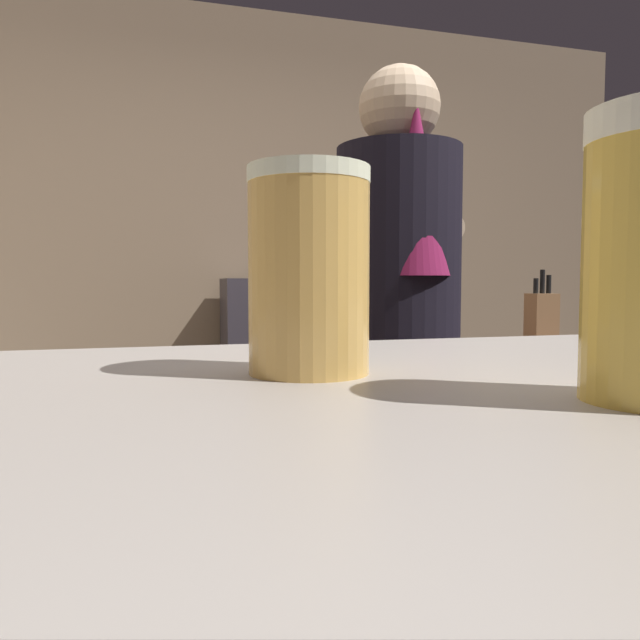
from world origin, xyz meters
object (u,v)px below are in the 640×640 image
Objects in this scene: knife_block at (542,319)px; bartender at (398,332)px; bottle_soy at (298,265)px; chefs_knife at (426,350)px; bottle_olive_oil at (293,263)px; mixing_bowl at (282,347)px; pint_glass_far at (309,271)px.

bartender is at bearing -151.54° from knife_block.
chefs_knife is at bearing -85.12° from bottle_soy.
bottle_soy is at bearing 61.86° from bottle_olive_oil.
chefs_knife is at bearing -179.32° from knife_block.
mixing_bowl is at bearing 177.21° from knife_block.
bartender is 7.95× the size of bottle_olive_oil.
bartender reaches higher than knife_block.
pint_glass_far is at bearing -103.64° from bottle_soy.
chefs_knife is at bearing 61.60° from pint_glass_far.
bottle_olive_oil is (-0.66, 1.28, 0.24)m from knife_block.
chefs_knife is (0.28, 0.41, -0.10)m from bartender.
pint_glass_far is at bearing -101.49° from mixing_bowl.
knife_block is at bearing 49.70° from pint_glass_far.
bottle_olive_oil is (0.33, 1.23, 0.32)m from mixing_bowl.
pint_glass_far is (-1.31, -1.55, 0.14)m from knife_block.
mixing_bowl is 1.32m from bottle_olive_oil.
pint_glass_far is at bearing 151.16° from bartender.
knife_block is 1.46× the size of bottle_soy.
bartender reaches higher than chefs_knife.
knife_block is 1.46m from bottle_olive_oil.
bartender is 12.79× the size of pint_glass_far.
bottle_soy is at bearing 113.21° from knife_block.
bottle_olive_oil is at bearing -118.14° from bottle_soy.
mixing_bowl is 1.64m from pint_glass_far.
bottle_soy is at bearing 73.86° from mixing_bowl.
knife_block is 2.04m from pint_glass_far.
mixing_bowl is (-0.23, 0.46, -0.08)m from bartender.
bottle_soy reaches higher than pint_glass_far.
bartender reaches higher than bottle_soy.
bottle_olive_oil reaches higher than knife_block.
bottle_olive_oil is 1.09× the size of bottle_soy.
chefs_knife is (0.51, -0.05, -0.02)m from mixing_bowl.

